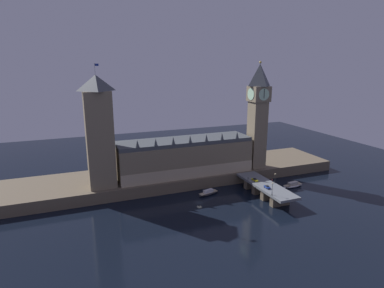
{
  "coord_description": "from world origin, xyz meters",
  "views": [
    {
      "loc": [
        -63.86,
        -152.74,
        75.26
      ],
      "look_at": [
        3.31,
        20.0,
        28.9
      ],
      "focal_mm": 30.0,
      "sensor_mm": 36.0,
      "label": 1
    }
  ],
  "objects_px": {
    "car_northbound_lead": "(255,180)",
    "boat_downstream": "(293,185)",
    "clock_tower": "(258,113)",
    "car_northbound_trail": "(267,187)",
    "victoria_tower": "(99,132)",
    "boat_upstream": "(208,193)",
    "pedestrian_far_rail": "(248,178)",
    "street_lamp_near": "(272,187)",
    "pedestrian_mid_walk": "(272,180)",
    "street_lamp_mid": "(275,177)",
    "pedestrian_near_rail": "(272,193)"
  },
  "relations": [
    {
      "from": "car_northbound_lead",
      "to": "pedestrian_near_rail",
      "type": "distance_m",
      "value": 21.93
    },
    {
      "from": "car_northbound_lead",
      "to": "boat_upstream",
      "type": "bearing_deg",
      "value": 167.53
    },
    {
      "from": "car_northbound_trail",
      "to": "street_lamp_near",
      "type": "distance_m",
      "value": 10.64
    },
    {
      "from": "victoria_tower",
      "to": "boat_upstream",
      "type": "bearing_deg",
      "value": -19.19
    },
    {
      "from": "car_northbound_lead",
      "to": "boat_downstream",
      "type": "xyz_separation_m",
      "value": [
        26.86,
        -2.02,
        -6.55
      ]
    },
    {
      "from": "street_lamp_near",
      "to": "street_lamp_mid",
      "type": "xyz_separation_m",
      "value": [
        12.29,
        14.72,
        -0.76
      ]
    },
    {
      "from": "pedestrian_mid_walk",
      "to": "boat_upstream",
      "type": "xyz_separation_m",
      "value": [
        -36.29,
        11.52,
        -6.96
      ]
    },
    {
      "from": "pedestrian_far_rail",
      "to": "street_lamp_near",
      "type": "bearing_deg",
      "value": -90.91
    },
    {
      "from": "clock_tower",
      "to": "boat_upstream",
      "type": "xyz_separation_m",
      "value": [
        -43.04,
        -17.84,
        -42.81
      ]
    },
    {
      "from": "pedestrian_near_rail",
      "to": "pedestrian_mid_walk",
      "type": "bearing_deg",
      "value": 54.9
    },
    {
      "from": "pedestrian_far_rail",
      "to": "boat_downstream",
      "type": "distance_m",
      "value": 30.92
    },
    {
      "from": "victoria_tower",
      "to": "car_northbound_lead",
      "type": "distance_m",
      "value": 94.7
    },
    {
      "from": "clock_tower",
      "to": "car_northbound_lead",
      "type": "xyz_separation_m",
      "value": [
        -15.36,
        -23.96,
        -36.18
      ]
    },
    {
      "from": "street_lamp_mid",
      "to": "victoria_tower",
      "type": "bearing_deg",
      "value": 160.35
    },
    {
      "from": "clock_tower",
      "to": "street_lamp_mid",
      "type": "xyz_separation_m",
      "value": [
        -6.35,
        -31.45,
        -32.97
      ]
    },
    {
      "from": "pedestrian_near_rail",
      "to": "street_lamp_mid",
      "type": "bearing_deg",
      "value": 50.17
    },
    {
      "from": "pedestrian_far_rail",
      "to": "pedestrian_near_rail",
      "type": "bearing_deg",
      "value": -90.0
    },
    {
      "from": "victoria_tower",
      "to": "car_northbound_trail",
      "type": "height_order",
      "value": "victoria_tower"
    },
    {
      "from": "boat_downstream",
      "to": "car_northbound_lead",
      "type": "bearing_deg",
      "value": 175.7
    },
    {
      "from": "pedestrian_near_rail",
      "to": "boat_downstream",
      "type": "height_order",
      "value": "pedestrian_near_rail"
    },
    {
      "from": "pedestrian_near_rail",
      "to": "street_lamp_mid",
      "type": "xyz_separation_m",
      "value": [
        11.89,
        14.25,
        2.9
      ]
    },
    {
      "from": "car_northbound_trail",
      "to": "pedestrian_near_rail",
      "type": "bearing_deg",
      "value": -107.89
    },
    {
      "from": "car_northbound_lead",
      "to": "car_northbound_trail",
      "type": "distance_m",
      "value": 12.84
    },
    {
      "from": "boat_downstream",
      "to": "victoria_tower",
      "type": "bearing_deg",
      "value": 165.87
    },
    {
      "from": "pedestrian_near_rail",
      "to": "pedestrian_mid_walk",
      "type": "xyz_separation_m",
      "value": [
        11.49,
        16.34,
        0.01
      ]
    },
    {
      "from": "pedestrian_near_rail",
      "to": "street_lamp_near",
      "type": "xyz_separation_m",
      "value": [
        -0.4,
        -0.47,
        3.66
      ]
    },
    {
      "from": "car_northbound_lead",
      "to": "street_lamp_mid",
      "type": "xyz_separation_m",
      "value": [
        9.01,
        -7.49,
        3.2
      ]
    },
    {
      "from": "boat_upstream",
      "to": "victoria_tower",
      "type": "bearing_deg",
      "value": 160.81
    },
    {
      "from": "pedestrian_mid_walk",
      "to": "pedestrian_near_rail",
      "type": "bearing_deg",
      "value": -125.1
    },
    {
      "from": "victoria_tower",
      "to": "pedestrian_near_rail",
      "type": "xyz_separation_m",
      "value": [
        82.78,
        -48.04,
        -30.34
      ]
    },
    {
      "from": "clock_tower",
      "to": "street_lamp_near",
      "type": "distance_m",
      "value": 59.3
    },
    {
      "from": "victoria_tower",
      "to": "boat_upstream",
      "type": "height_order",
      "value": "victoria_tower"
    },
    {
      "from": "boat_upstream",
      "to": "street_lamp_near",
      "type": "bearing_deg",
      "value": -49.26
    },
    {
      "from": "pedestrian_far_rail",
      "to": "boat_upstream",
      "type": "bearing_deg",
      "value": 172.79
    },
    {
      "from": "clock_tower",
      "to": "car_northbound_trail",
      "type": "distance_m",
      "value": 53.76
    },
    {
      "from": "car_northbound_trail",
      "to": "boat_upstream",
      "type": "bearing_deg",
      "value": 145.58
    },
    {
      "from": "car_northbound_lead",
      "to": "boat_downstream",
      "type": "distance_m",
      "value": 27.72
    },
    {
      "from": "pedestrian_mid_walk",
      "to": "boat_downstream",
      "type": "height_order",
      "value": "pedestrian_mid_walk"
    },
    {
      "from": "street_lamp_mid",
      "to": "pedestrian_near_rail",
      "type": "bearing_deg",
      "value": -129.83
    },
    {
      "from": "boat_upstream",
      "to": "boat_downstream",
      "type": "height_order",
      "value": "boat_downstream"
    },
    {
      "from": "pedestrian_far_rail",
      "to": "boat_downstream",
      "type": "bearing_deg",
      "value": -9.55
    },
    {
      "from": "car_northbound_trail",
      "to": "street_lamp_mid",
      "type": "bearing_deg",
      "value": 30.71
    },
    {
      "from": "car_northbound_trail",
      "to": "boat_upstream",
      "type": "height_order",
      "value": "car_northbound_trail"
    },
    {
      "from": "clock_tower",
      "to": "pedestrian_far_rail",
      "type": "bearing_deg",
      "value": -131.0
    },
    {
      "from": "pedestrian_far_rail",
      "to": "boat_downstream",
      "type": "height_order",
      "value": "pedestrian_far_rail"
    },
    {
      "from": "clock_tower",
      "to": "street_lamp_near",
      "type": "xyz_separation_m",
      "value": [
        -18.63,
        -46.17,
        -32.21
      ]
    },
    {
      "from": "victoria_tower",
      "to": "car_northbound_trail",
      "type": "relative_size",
      "value": 17.55
    },
    {
      "from": "street_lamp_mid",
      "to": "pedestrian_far_rail",
      "type": "bearing_deg",
      "value": 138.61
    },
    {
      "from": "pedestrian_far_rail",
      "to": "boat_downstream",
      "type": "xyz_separation_m",
      "value": [
        29.73,
        -5.0,
        -6.86
      ]
    },
    {
      "from": "street_lamp_near",
      "to": "car_northbound_lead",
      "type": "bearing_deg",
      "value": 81.62
    }
  ]
}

